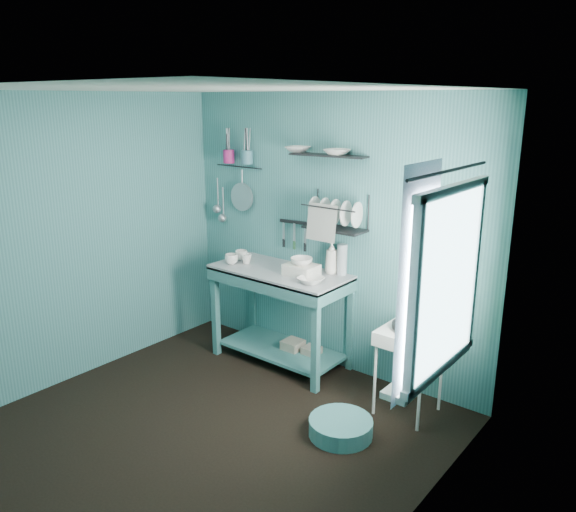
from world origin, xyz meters
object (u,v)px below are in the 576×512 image
Objects in this scene: mug_left at (231,259)px; frying_pan at (411,326)px; soap_bottle at (332,257)px; hotplate_stand at (408,372)px; work_counter at (281,316)px; mug_right at (241,255)px; wash_tub at (301,270)px; mug_mid at (246,259)px; water_bottle at (342,260)px; storage_tin_large at (293,351)px; utensil_cup_magenta at (229,156)px; storage_tin_small at (312,357)px; floor_basin at (341,427)px; utensil_cup_teal at (247,157)px; dish_rack at (335,212)px; potted_plant at (428,327)px; colander at (242,197)px.

mug_left is 1.86m from frying_pan.
soap_bottle is 0.42× the size of hotplate_stand.
mug_right is at bearing 175.96° from work_counter.
soap_bottle is at bearing 52.31° from wash_tub.
water_bottle reaches higher than mug_mid.
mug_left reaches higher than mug_mid.
mug_mid is at bearing -167.09° from storage_tin_large.
utensil_cup_magenta is (-0.35, 0.35, 0.92)m from mug_left.
mug_mid is 0.45× the size of storage_tin_large.
storage_tin_large reaches higher than storage_tin_small.
work_counter is at bearing 173.93° from hotplate_stand.
floor_basin is at bearing -22.67° from mug_right.
mug_mid is 0.77× the size of utensil_cup_teal.
mug_left is 0.44× the size of water_bottle.
mug_left is 0.97m from soap_bottle.
mug_right is at bearing -167.74° from dish_rack.
mug_left is at bearing -82.87° from mug_right.
soap_bottle is 0.54× the size of dish_rack.
potted_plant is at bearing -17.00° from mug_mid.
storage_tin_small is (-0.22, -0.14, -0.96)m from water_bottle.
utensil_cup_magenta is at bearing 180.00° from utensil_cup_teal.
mug_right is 0.22× the size of dish_rack.
utensil_cup_magenta is at bearing 172.98° from frying_pan.
utensil_cup_magenta is at bearing 149.13° from mug_right.
dish_rack is at bearing 128.11° from floor_basin.
wash_tub is at bearing 174.26° from hotplate_stand.
soap_bottle is at bearing 163.76° from frying_pan.
floor_basin is at bearing -55.78° from water_bottle.
dish_rack is at bearing -2.68° from utensil_cup_teal.
potted_plant reaches higher than wash_tub.
frying_pan is 2.31× the size of utensil_cup_teal.
utensil_cup_magenta reaches higher than storage_tin_small.
work_counter is at bearing 175.43° from wash_tub.
hotplate_stand is 0.71m from floor_basin.
mug_left is at bearing -158.58° from dish_rack.
floor_basin is at bearing -22.35° from mug_mid.
work_counter is at bearing -154.54° from soap_bottle.
work_counter reaches higher than storage_tin_small.
work_counter reaches higher than hotplate_stand.
hotplate_stand is at bearing -19.26° from water_bottle.
wash_tub is 1.40× the size of storage_tin_small.
utensil_cup_magenta reaches higher than work_counter.
work_counter is 2.78× the size of potted_plant.
colander is at bearing 164.55° from utensil_cup_teal.
utensil_cup_teal is 0.59× the size of storage_tin_large.
storage_tin_small is (-1.06, 0.15, -0.65)m from frying_pan.
utensil_cup_magenta is (-0.45, 0.25, 0.92)m from mug_mid.
wash_tub is 0.58× the size of floor_basin.
soap_bottle reaches higher than storage_tin_large.
wash_tub is at bearing -11.28° from utensil_cup_magenta.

